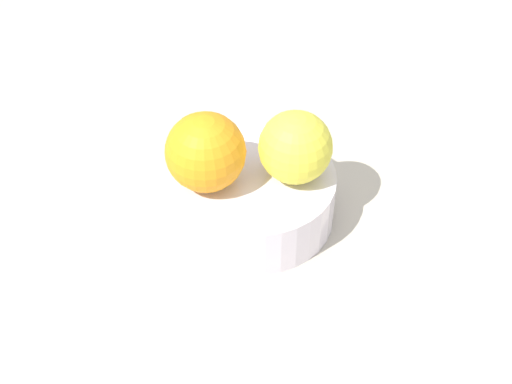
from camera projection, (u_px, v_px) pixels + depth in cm
name	position (u px, v px, depth cm)	size (l,w,h in cm)	color
ground_plane	(256.00, 223.00, 71.78)	(110.00, 110.00, 2.00)	#BCB29E
fruit_bowl	(256.00, 197.00, 69.37)	(14.29, 14.29, 5.10)	silver
orange_in_bowl_0	(295.00, 147.00, 65.32)	(6.43, 6.43, 6.43)	yellow
orange_in_bowl_1	(206.00, 152.00, 64.50)	(6.93, 6.93, 6.93)	orange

